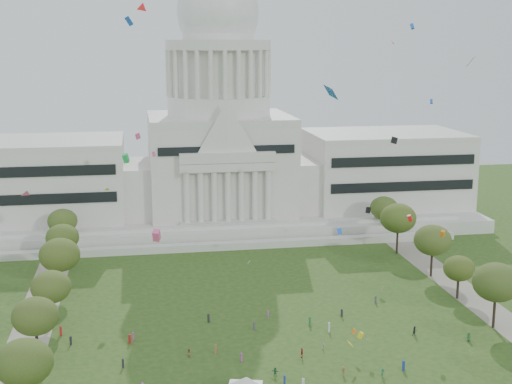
# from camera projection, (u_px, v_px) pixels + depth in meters

# --- Properties ---
(capitol) EXTENTS (160.00, 64.50, 91.30)m
(capitol) POSITION_uv_depth(u_px,v_px,m) (220.00, 153.00, 225.42)
(capitol) COLOR silver
(capitol) RESTS_ON ground
(path_left) EXTENTS (8.00, 160.00, 0.04)m
(path_left) POSITION_uv_depth(u_px,v_px,m) (31.00, 334.00, 141.50)
(path_left) COLOR gray
(path_left) RESTS_ON ground
(path_right) EXTENTS (8.00, 160.00, 0.04)m
(path_right) POSITION_uv_depth(u_px,v_px,m) (481.00, 304.00, 157.30)
(path_right) COLOR gray
(path_right) RESTS_ON ground
(row_tree_l_1) EXTENTS (8.86, 8.86, 12.59)m
(row_tree_l_1) POSITION_uv_depth(u_px,v_px,m) (24.00, 363.00, 108.51)
(row_tree_l_1) COLOR black
(row_tree_l_1) RESTS_ON ground
(row_tree_l_2) EXTENTS (8.42, 8.42, 11.97)m
(row_tree_l_2) POSITION_uv_depth(u_px,v_px,m) (35.00, 316.00, 127.99)
(row_tree_l_2) COLOR black
(row_tree_l_2) RESTS_ON ground
(row_tree_r_2) EXTENTS (9.55, 9.55, 13.58)m
(row_tree_r_2) POSITION_uv_depth(u_px,v_px,m) (496.00, 282.00, 142.56)
(row_tree_r_2) COLOR black
(row_tree_r_2) RESTS_ON ground
(row_tree_l_3) EXTENTS (8.12, 8.12, 11.55)m
(row_tree_l_3) POSITION_uv_depth(u_px,v_px,m) (51.00, 287.00, 144.23)
(row_tree_l_3) COLOR black
(row_tree_l_3) RESTS_ON ground
(row_tree_r_3) EXTENTS (7.01, 7.01, 9.98)m
(row_tree_r_3) POSITION_uv_depth(u_px,v_px,m) (459.00, 268.00, 159.58)
(row_tree_r_3) COLOR black
(row_tree_r_3) RESTS_ON ground
(row_tree_l_4) EXTENTS (9.29, 9.29, 13.21)m
(row_tree_l_4) POSITION_uv_depth(u_px,v_px,m) (60.00, 255.00, 161.83)
(row_tree_l_4) COLOR black
(row_tree_l_4) RESTS_ON ground
(row_tree_r_4) EXTENTS (9.19, 9.19, 13.06)m
(row_tree_r_4) POSITION_uv_depth(u_px,v_px,m) (433.00, 240.00, 174.18)
(row_tree_r_4) COLOR black
(row_tree_r_4) RESTS_ON ground
(row_tree_l_5) EXTENTS (8.33, 8.33, 11.85)m
(row_tree_l_5) POSITION_uv_depth(u_px,v_px,m) (62.00, 238.00, 179.78)
(row_tree_l_5) COLOR black
(row_tree_l_5) RESTS_ON ground
(row_tree_r_5) EXTENTS (9.82, 9.82, 13.96)m
(row_tree_r_5) POSITION_uv_depth(u_px,v_px,m) (398.00, 218.00, 193.28)
(row_tree_r_5) COLOR black
(row_tree_r_5) RESTS_ON ground
(row_tree_l_6) EXTENTS (8.19, 8.19, 11.64)m
(row_tree_l_6) POSITION_uv_depth(u_px,v_px,m) (62.00, 221.00, 197.02)
(row_tree_l_6) COLOR black
(row_tree_l_6) RESTS_ON ground
(row_tree_r_6) EXTENTS (8.42, 8.42, 11.97)m
(row_tree_r_6) POSITION_uv_depth(u_px,v_px,m) (384.00, 208.00, 211.28)
(row_tree_r_6) COLOR black
(row_tree_r_6) RESTS_ON ground
(event_tent) EXTENTS (9.28, 9.28, 4.24)m
(event_tent) POSITION_uv_depth(u_px,v_px,m) (245.00, 383.00, 114.23)
(event_tent) COLOR #4C4C4C
(event_tent) RESTS_ON ground
(person_0) EXTENTS (1.03, 0.88, 1.78)m
(person_0) POSITION_uv_depth(u_px,v_px,m) (469.00, 337.00, 137.88)
(person_0) COLOR #33723F
(person_0) RESTS_ON ground
(person_2) EXTENTS (1.06, 0.80, 1.93)m
(person_2) POSITION_uv_depth(u_px,v_px,m) (415.00, 331.00, 140.42)
(person_2) COLOR #26262B
(person_2) RESTS_ON ground
(person_3) EXTENTS (1.12, 1.20, 1.68)m
(person_3) POSITION_uv_depth(u_px,v_px,m) (343.00, 371.00, 123.63)
(person_3) COLOR olive
(person_3) RESTS_ON ground
(person_4) EXTENTS (0.94, 1.23, 1.86)m
(person_4) POSITION_uv_depth(u_px,v_px,m) (302.00, 353.00, 130.67)
(person_4) COLOR #B21E1E
(person_4) RESTS_ON ground
(person_5) EXTENTS (1.60, 1.12, 1.60)m
(person_5) POSITION_uv_depth(u_px,v_px,m) (275.00, 372.00, 123.40)
(person_5) COLOR #33723F
(person_5) RESTS_ON ground
(person_8) EXTENTS (0.94, 0.80, 1.66)m
(person_8) POSITION_uv_depth(u_px,v_px,m) (189.00, 353.00, 130.93)
(person_8) COLOR olive
(person_8) RESTS_ON ground
(person_9) EXTENTS (1.30, 1.22, 1.83)m
(person_9) POSITION_uv_depth(u_px,v_px,m) (383.00, 373.00, 122.82)
(person_9) COLOR #33723F
(person_9) RESTS_ON ground
(person_10) EXTENTS (0.59, 0.89, 1.41)m
(person_10) POSITION_uv_depth(u_px,v_px,m) (323.00, 346.00, 134.25)
(person_10) COLOR silver
(person_10) RESTS_ON ground
(distant_crowd) EXTENTS (67.74, 40.42, 1.93)m
(distant_crowd) POSITION_uv_depth(u_px,v_px,m) (219.00, 349.00, 132.27)
(distant_crowd) COLOR #4C4C51
(distant_crowd) RESTS_ON ground
(kite_swarm) EXTENTS (95.73, 102.06, 62.20)m
(kite_swarm) POSITION_uv_depth(u_px,v_px,m) (289.00, 189.00, 121.52)
(kite_swarm) COLOR blue
(kite_swarm) RESTS_ON ground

